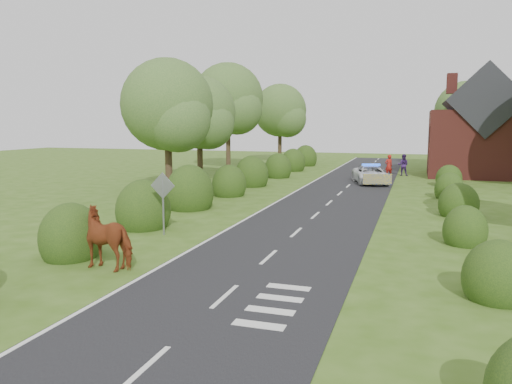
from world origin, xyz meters
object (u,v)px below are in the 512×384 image
(police_van, at_px, (371,175))
(pedestrian_purple, at_px, (403,165))
(road_sign, at_px, (163,194))
(pedestrian_red, at_px, (389,166))
(cow, at_px, (111,242))

(police_van, xyz_separation_m, pedestrian_purple, (2.12, 6.53, 0.26))
(police_van, height_order, pedestrian_purple, pedestrian_purple)
(pedestrian_purple, bearing_deg, police_van, 76.45)
(road_sign, bearing_deg, pedestrian_red, 73.80)
(pedestrian_red, bearing_deg, pedestrian_purple, -165.85)
(road_sign, height_order, pedestrian_purple, road_sign)
(cow, distance_m, police_van, 25.31)
(road_sign, xyz_separation_m, cow, (0.60, -4.52, -0.85))
(pedestrian_red, xyz_separation_m, pedestrian_purple, (1.13, 1.28, -0.01))
(cow, bearing_deg, pedestrian_purple, 168.55)
(cow, bearing_deg, pedestrian_red, 170.00)
(cow, relative_size, pedestrian_purple, 1.23)
(police_van, xyz_separation_m, pedestrian_red, (0.99, 5.25, 0.27))
(pedestrian_purple, bearing_deg, pedestrian_red, 53.14)
(road_sign, relative_size, police_van, 0.49)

